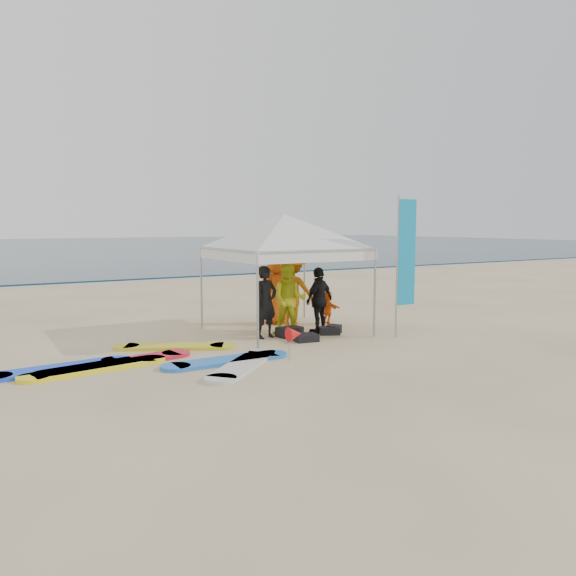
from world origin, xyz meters
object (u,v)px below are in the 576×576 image
at_px(person_orange_a, 292,292).
at_px(person_black_b, 319,300).
at_px(person_yellow, 289,300).
at_px(surfboard_spread, 152,362).
at_px(person_seated, 328,307).
at_px(person_black_a, 266,302).
at_px(feather_flag, 405,254).
at_px(marker_pennant, 295,334).
at_px(person_orange_b, 276,289).
at_px(canopy_tent, 285,215).

relative_size(person_orange_a, person_black_b, 1.19).
xyz_separation_m(person_yellow, surfboard_spread, (-3.54, -1.01, -0.79)).
height_order(person_yellow, person_seated, person_yellow).
xyz_separation_m(person_black_a, person_seated, (2.22, 0.77, -0.39)).
xyz_separation_m(person_yellow, feather_flag, (2.18, -1.45, 1.05)).
bearing_deg(person_orange_a, marker_pennant, 94.70).
bearing_deg(person_black_a, feather_flag, -41.28).
bearing_deg(person_black_b, person_orange_b, -101.13).
bearing_deg(person_yellow, canopy_tent, 109.56).
height_order(canopy_tent, feather_flag, feather_flag).
xyz_separation_m(person_black_a, surfboard_spread, (-2.94, -1.02, -0.78)).
xyz_separation_m(canopy_tent, surfboard_spread, (-3.63, -1.38, -2.74)).
bearing_deg(surfboard_spread, marker_pennant, -24.33).
relative_size(person_black_a, feather_flag, 0.51).
relative_size(person_yellow, person_orange_a, 0.89).
relative_size(person_seated, canopy_tent, 0.20).
xyz_separation_m(person_black_a, feather_flag, (2.79, -1.46, 1.07)).
height_order(person_orange_a, canopy_tent, canopy_tent).
bearing_deg(person_seated, marker_pennant, 138.71).
height_order(person_black_a, surfboard_spread, person_black_a).
height_order(feather_flag, surfboard_spread, feather_flag).
xyz_separation_m(person_orange_a, person_orange_b, (0.11, 0.96, -0.05)).
bearing_deg(person_black_a, canopy_tent, 13.93).
xyz_separation_m(person_orange_a, person_black_b, (0.34, -0.68, -0.15)).
distance_m(person_black_a, person_orange_a, 1.16).
xyz_separation_m(marker_pennant, surfboard_spread, (-2.41, 1.09, -0.46)).
relative_size(canopy_tent, feather_flag, 1.32).
bearing_deg(person_orange_a, person_seated, -135.55).
bearing_deg(person_black_a, marker_pennant, -117.66).
xyz_separation_m(person_orange_a, canopy_tent, (-0.31, -0.19, 1.85)).
height_order(person_yellow, surfboard_spread, person_yellow).
distance_m(person_orange_a, person_seated, 1.33).
bearing_deg(person_seated, person_yellow, 118.11).
distance_m(person_orange_b, marker_pennant, 4.00).
height_order(person_black_b, feather_flag, feather_flag).
relative_size(person_black_a, surfboard_spread, 0.34).
bearing_deg(marker_pennant, person_black_a, 76.04).
relative_size(person_yellow, person_orange_b, 0.93).
bearing_deg(marker_pennant, person_seated, 46.38).
bearing_deg(canopy_tent, marker_pennant, -116.25).
bearing_deg(marker_pennant, person_yellow, 61.73).
bearing_deg(person_seated, canopy_tent, 107.18).
relative_size(person_orange_a, feather_flag, 0.58).
height_order(person_black_b, person_seated, person_black_b).
bearing_deg(person_orange_b, canopy_tent, 51.73).
distance_m(person_black_b, surfboard_spread, 4.44).
relative_size(person_yellow, person_seated, 1.93).
height_order(person_yellow, person_black_b, person_yellow).
relative_size(person_black_a, person_orange_b, 0.92).
relative_size(person_seated, marker_pennant, 1.35).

